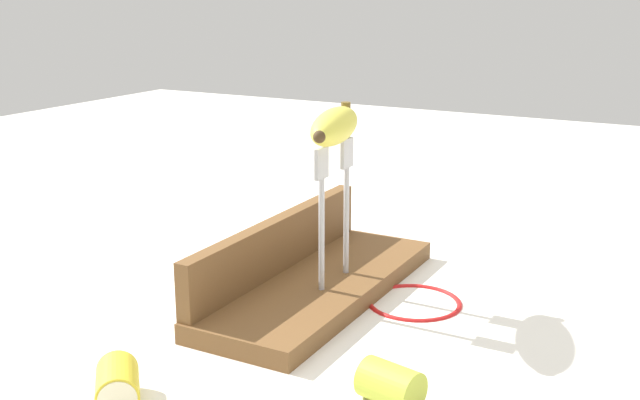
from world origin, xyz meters
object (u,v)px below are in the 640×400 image
Objects in this scene: fork_stand_center at (334,199)px; wire_coil at (414,301)px; banana_chunk_far at (117,384)px; banana_raised_center at (335,126)px; banana_chunk_near at (390,384)px.

fork_stand_center reaches higher than wire_coil.
wire_coil is (0.35, -0.15, -0.02)m from banana_chunk_far.
banana_chunk_far is at bearing 169.70° from banana_raised_center.
banana_raised_center is at bearing -10.30° from banana_chunk_far.
banana_raised_center is 0.38m from banana_chunk_far.
banana_chunk_near is (-0.20, -0.16, -0.11)m from fork_stand_center.
banana_chunk_far is at bearing 156.80° from wire_coil.
wire_coil is at bearing -70.26° from banana_raised_center.
fork_stand_center is 0.09m from banana_raised_center.
wire_coil is (0.03, -0.09, -0.12)m from fork_stand_center.
banana_chunk_near is 0.55× the size of wire_coil.
banana_raised_center is 2.25× the size of banana_chunk_far.
banana_chunk_far is (-0.32, 0.06, -0.11)m from fork_stand_center.
banana_raised_center is 1.35× the size of wire_coil.
wire_coil is (0.23, 0.07, -0.02)m from banana_chunk_near.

